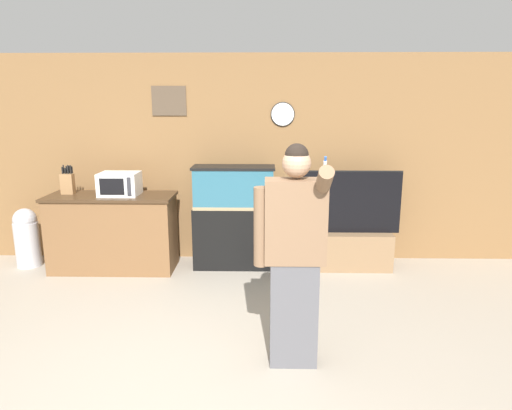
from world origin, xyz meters
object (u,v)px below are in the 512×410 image
object	(u,v)px
aquarium_on_stand	(234,217)
tv_on_stand	(350,240)
microwave	(120,184)
trash_bin	(27,237)
counter_island	(113,232)
person_standing	(294,254)
knife_block	(68,183)

from	to	relation	value
aquarium_on_stand	tv_on_stand	xyz separation A→B (m)	(1.43, -0.02, -0.27)
microwave	trash_bin	bearing A→B (deg)	175.96
counter_island	tv_on_stand	size ratio (longest dim) A/B	1.25
counter_island	person_standing	xyz separation A→B (m)	(2.07, -2.03, 0.44)
tv_on_stand	person_standing	xyz separation A→B (m)	(-0.83, -2.14, 0.54)
microwave	aquarium_on_stand	size ratio (longest dim) A/B	0.36
knife_block	tv_on_stand	xyz separation A→B (m)	(3.43, 0.05, -0.70)
microwave	knife_block	world-z (taller)	knife_block
tv_on_stand	person_standing	bearing A→B (deg)	-111.20
counter_island	knife_block	xyz separation A→B (m)	(-0.53, 0.06, 0.60)
counter_island	knife_block	bearing A→B (deg)	173.47
microwave	person_standing	xyz separation A→B (m)	(1.95, -2.03, -0.16)
knife_block	trash_bin	size ratio (longest dim) A/B	0.47
counter_island	tv_on_stand	distance (m)	2.90
person_standing	trash_bin	bearing A→B (deg)	146.46
aquarium_on_stand	tv_on_stand	size ratio (longest dim) A/B	1.04
aquarium_on_stand	person_standing	size ratio (longest dim) A/B	0.73
counter_island	aquarium_on_stand	bearing A→B (deg)	5.10
tv_on_stand	counter_island	bearing A→B (deg)	-177.78
aquarium_on_stand	tv_on_stand	world-z (taller)	aquarium_on_stand
knife_block	aquarium_on_stand	distance (m)	2.05
microwave	knife_block	xyz separation A→B (m)	(-0.65, 0.06, -0.00)
aquarium_on_stand	person_standing	distance (m)	2.25
counter_island	microwave	xyz separation A→B (m)	(0.12, -0.00, 0.60)
tv_on_stand	person_standing	distance (m)	2.36
knife_block	aquarium_on_stand	xyz separation A→B (m)	(2.00, 0.07, -0.43)
knife_block	trash_bin	bearing A→B (deg)	177.43
trash_bin	aquarium_on_stand	bearing A→B (deg)	0.98
microwave	knife_block	size ratio (longest dim) A/B	1.30
counter_island	tv_on_stand	bearing A→B (deg)	2.22
person_standing	trash_bin	size ratio (longest dim) A/B	2.35
counter_island	aquarium_on_stand	world-z (taller)	aquarium_on_stand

